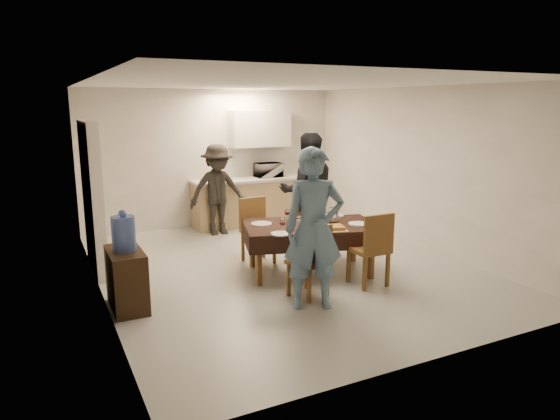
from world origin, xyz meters
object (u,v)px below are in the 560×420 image
(water_jug, at_px, (124,234))
(savoury_tart, at_px, (331,228))
(console, at_px, (127,279))
(person_far, at_px, (307,192))
(person_kitchen, at_px, (218,190))
(wine_bottle, at_px, (305,212))
(water_pitcher, at_px, (334,215))
(microwave, at_px, (268,170))
(person_near, at_px, (314,229))
(dining_table, at_px, (310,227))

(water_jug, xyz_separation_m, savoury_tart, (2.61, -0.24, -0.17))
(console, relative_size, person_far, 0.40)
(console, relative_size, person_kitchen, 0.46)
(wine_bottle, relative_size, water_pitcher, 1.53)
(microwave, bearing_deg, person_near, 71.91)
(person_near, bearing_deg, dining_table, 84.27)
(person_kitchen, bearing_deg, console, -127.31)
(dining_table, distance_m, savoury_tart, 0.40)
(wine_bottle, bearing_deg, person_kitchen, 98.44)
(wine_bottle, xyz_separation_m, person_far, (0.60, 1.00, 0.08))
(water_pitcher, xyz_separation_m, person_near, (-0.90, -1.00, 0.13))
(person_far, xyz_separation_m, person_kitchen, (-0.98, 1.54, -0.13))
(dining_table, height_order, savoury_tart, savoury_tart)
(water_pitcher, relative_size, savoury_tart, 0.54)
(water_jug, relative_size, savoury_tart, 1.00)
(savoury_tart, bearing_deg, water_pitcher, 52.85)
(savoury_tart, bearing_deg, microwave, 78.67)
(console, height_order, microwave, microwave)
(dining_table, bearing_deg, water_pitcher, 8.70)
(dining_table, relative_size, person_far, 1.07)
(microwave, bearing_deg, dining_table, 75.51)
(dining_table, bearing_deg, person_near, -100.81)
(console, distance_m, person_kitchen, 3.46)
(wine_bottle, bearing_deg, savoury_tart, -70.77)
(water_pitcher, bearing_deg, microwave, 81.98)
(wine_bottle, xyz_separation_m, water_pitcher, (0.40, -0.10, -0.06))
(person_far, distance_m, person_kitchen, 1.83)
(microwave, bearing_deg, water_pitcher, 81.98)
(water_jug, distance_m, wine_bottle, 2.46)
(savoury_tart, distance_m, person_near, 0.96)
(savoury_tart, bearing_deg, person_near, -134.13)
(dining_table, distance_m, console, 2.53)
(savoury_tart, bearing_deg, water_jug, 174.79)
(water_jug, height_order, savoury_tart, water_jug)
(person_kitchen, bearing_deg, microwave, 20.38)
(console, distance_m, wine_bottle, 2.52)
(dining_table, xyz_separation_m, person_near, (-0.55, -1.05, 0.27))
(wine_bottle, distance_m, savoury_tart, 0.48)
(water_jug, bearing_deg, person_kitchen, 52.69)
(water_jug, relative_size, person_far, 0.21)
(microwave, distance_m, person_near, 4.30)
(water_pitcher, relative_size, microwave, 0.43)
(console, distance_m, savoury_tart, 2.64)
(console, xyz_separation_m, savoury_tart, (2.61, -0.24, 0.38))
(savoury_tart, relative_size, person_near, 0.21)
(dining_table, height_order, person_kitchen, person_kitchen)
(wine_bottle, distance_m, microwave, 3.11)
(water_pitcher, distance_m, savoury_tart, 0.42)
(dining_table, height_order, person_far, person_far)
(dining_table, relative_size, console, 2.68)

